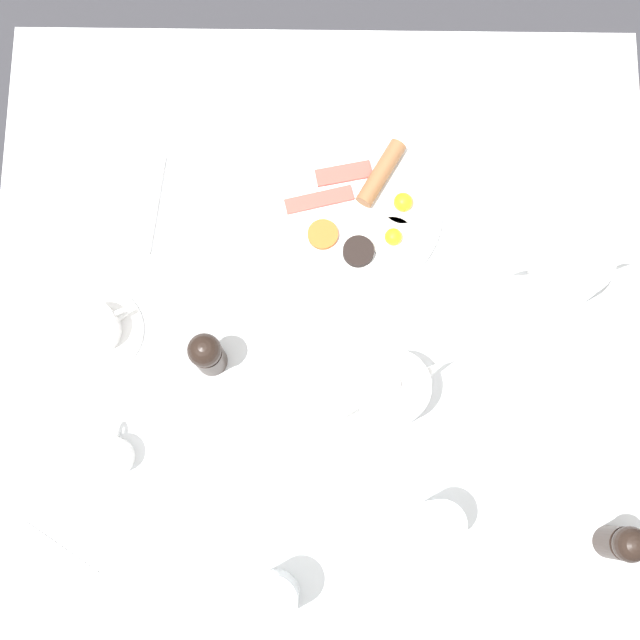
{
  "coord_description": "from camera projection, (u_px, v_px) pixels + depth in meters",
  "views": [
    {
      "loc": [
        -0.28,
        -0.0,
        2.09
      ],
      "look_at": [
        0.0,
        0.0,
        0.74
      ],
      "focal_mm": 50.0,
      "sensor_mm": 36.0,
      "label": 1
    }
  ],
  "objects": [
    {
      "name": "knife_by_plate",
      "position": [
        526.0,
        125.0,
        1.46
      ],
      "size": [
        0.16,
        0.14,
        0.0
      ],
      "rotation": [
        0.0,
        0.0,
        0.84
      ],
      "color": "silver",
      "rests_on": "table"
    },
    {
      "name": "fork_spare",
      "position": [
        239.0,
        103.0,
        1.47
      ],
      "size": [
        0.12,
        0.15,
        0.0
      ],
      "rotation": [
        0.0,
        0.0,
        0.66
      ],
      "color": "silver",
      "rests_on": "table"
    },
    {
      "name": "teapot_near",
      "position": [
        567.0,
        268.0,
        1.35
      ],
      "size": [
        0.11,
        0.2,
        0.13
      ],
      "rotation": [
        0.0,
        0.0,
        4.82
      ],
      "color": "white",
      "rests_on": "table"
    },
    {
      "name": "water_glass_short",
      "position": [
        434.0,
        524.0,
        1.27
      ],
      "size": [
        0.07,
        0.07,
        0.12
      ],
      "color": "white",
      "rests_on": "table"
    },
    {
      "name": "salt_grinder",
      "position": [
        205.0,
        354.0,
        1.32
      ],
      "size": [
        0.05,
        0.05,
        0.12
      ],
      "color": "black",
      "rests_on": "table"
    },
    {
      "name": "fork_by_plate",
      "position": [
        533.0,
        469.0,
        1.34
      ],
      "size": [
        0.16,
        0.08,
        0.0
      ],
      "rotation": [
        0.0,
        0.0,
        1.18
      ],
      "color": "silver",
      "rests_on": "table"
    },
    {
      "name": "creamer_jug",
      "position": [
        111.0,
        455.0,
        1.33
      ],
      "size": [
        0.08,
        0.06,
        0.05
      ],
      "color": "white",
      "rests_on": "table"
    },
    {
      "name": "breakfast_plate",
      "position": [
        361.0,
        211.0,
        1.42
      ],
      "size": [
        0.26,
        0.26,
        0.04
      ],
      "color": "white",
      "rests_on": "table"
    },
    {
      "name": "spoon_for_tea",
      "position": [
        57.0,
        550.0,
        1.32
      ],
      "size": [
        0.09,
        0.13,
        0.0
      ],
      "rotation": [
        0.0,
        0.0,
        5.72
      ],
      "color": "silver",
      "rests_on": "table"
    },
    {
      "name": "table",
      "position": [
        320.0,
        331.0,
        1.46
      ],
      "size": [
        1.01,
        1.04,
        0.72
      ],
      "color": "silver",
      "rests_on": "ground_plane"
    },
    {
      "name": "teapot_far",
      "position": [
        388.0,
        391.0,
        1.32
      ],
      "size": [
        0.11,
        0.18,
        0.13
      ],
      "rotation": [
        0.0,
        0.0,
        5.19
      ],
      "color": "white",
      "rests_on": "table"
    },
    {
      "name": "pepper_grinder",
      "position": [
        620.0,
        543.0,
        1.26
      ],
      "size": [
        0.05,
        0.05,
        0.12
      ],
      "color": "black",
      "rests_on": "table"
    },
    {
      "name": "water_glass_tall",
      "position": [
        272.0,
        598.0,
        1.25
      ],
      "size": [
        0.07,
        0.07,
        0.13
      ],
      "color": "white",
      "rests_on": "table"
    },
    {
      "name": "napkin_folded",
      "position": [
        116.0,
        201.0,
        1.43
      ],
      "size": [
        0.18,
        0.15,
        0.01
      ],
      "rotation": [
        0.0,
        0.0,
        3.03
      ],
      "color": "white",
      "rests_on": "table"
    },
    {
      "name": "ground_plane",
      "position": [
        320.0,
        384.0,
        2.1
      ],
      "size": [
        8.0,
        8.0,
        0.0
      ],
      "primitive_type": "plane",
      "color": "#333338"
    },
    {
      "name": "teacup_with_saucer_left",
      "position": [
        93.0,
        328.0,
        1.37
      ],
      "size": [
        0.14,
        0.14,
        0.06
      ],
      "color": "white",
      "rests_on": "table"
    }
  ]
}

